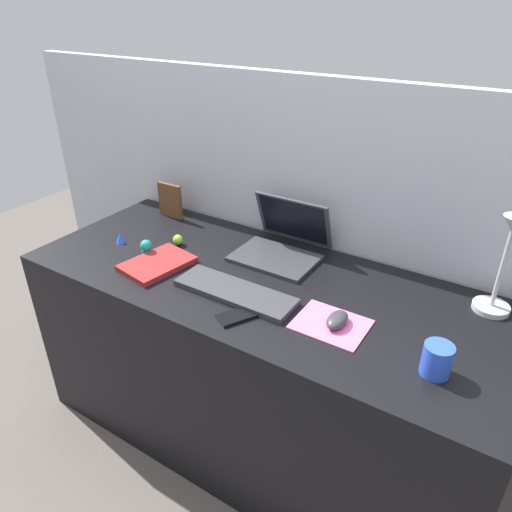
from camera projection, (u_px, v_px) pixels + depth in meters
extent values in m
plane|color=#59514C|center=(258.00, 431.00, 1.98)|extent=(6.00, 6.00, 0.00)
cube|color=#B2B7C1|center=(308.00, 251.00, 1.93)|extent=(2.88, 0.05, 1.36)
cube|color=black|center=(258.00, 363.00, 1.80)|extent=(1.68, 0.67, 0.74)
cube|color=#333338|center=(275.00, 258.00, 1.74)|extent=(0.30, 0.21, 0.01)
cube|color=#333338|center=(294.00, 220.00, 1.80)|extent=(0.30, 0.08, 0.19)
cube|color=black|center=(293.00, 220.00, 1.79)|extent=(0.27, 0.06, 0.17)
cube|color=#333338|center=(235.00, 292.00, 1.54)|extent=(0.41, 0.13, 0.02)
cube|color=pink|center=(331.00, 324.00, 1.40)|extent=(0.21, 0.17, 0.00)
ellipsoid|color=#333338|center=(337.00, 320.00, 1.39)|extent=(0.06, 0.10, 0.03)
cube|color=black|center=(239.00, 315.00, 1.44)|extent=(0.12, 0.14, 0.01)
cylinder|color=#B7B7BC|center=(491.00, 307.00, 1.47)|extent=(0.11, 0.11, 0.02)
cylinder|color=#B7B7BC|center=(503.00, 266.00, 1.39)|extent=(0.01, 0.01, 0.28)
cube|color=maroon|center=(157.00, 264.00, 1.70)|extent=(0.21, 0.27, 0.02)
cube|color=brown|center=(170.00, 201.00, 2.05)|extent=(0.12, 0.02, 0.15)
cylinder|color=blue|center=(437.00, 360.00, 1.20)|extent=(0.08, 0.08, 0.09)
ellipsoid|color=#8CDB33|center=(178.00, 240.00, 1.84)|extent=(0.04, 0.04, 0.04)
cylinder|color=teal|center=(147.00, 253.00, 1.77)|extent=(0.04, 0.04, 0.02)
sphere|color=teal|center=(146.00, 246.00, 1.75)|extent=(0.04, 0.04, 0.04)
cone|color=blue|center=(120.00, 238.00, 1.86)|extent=(0.04, 0.04, 0.04)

